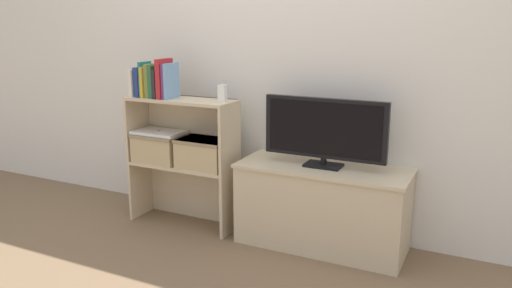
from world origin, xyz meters
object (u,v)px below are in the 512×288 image
tv (324,130)px  book_mustard (148,82)px  book_charcoal (160,84)px  book_crimson (164,79)px  storage_basket_right (204,152)px  laptop (159,132)px  baby_monitor (222,93)px  book_forest (156,81)px  book_teal (145,79)px  book_navy (142,82)px  book_olive (152,81)px  storage_basket_left (160,146)px  book_ivory (137,83)px  book_skyblue (171,81)px  tv_stand (322,206)px  book_plum (168,81)px

tv → book_mustard: 1.23m
book_charcoal → book_crimson: size_ratio=0.73×
book_crimson → storage_basket_right: (0.28, 0.01, -0.47)m
laptop → baby_monitor: bearing=1.7°
book_crimson → laptop: (-0.08, 0.01, -0.37)m
book_mustard → book_forest: (0.06, 0.00, 0.01)m
book_teal → storage_basket_right: 0.63m
book_navy → baby_monitor: book_navy is taller
book_olive → storage_basket_left: (0.03, 0.01, -0.45)m
book_teal → book_olive: 0.05m
book_charcoal → baby_monitor: size_ratio=1.36×
book_ivory → book_olive: 0.12m
book_teal → storage_basket_right: book_teal is taller
tv → book_teal: 1.26m
book_mustard → book_crimson: (0.13, 0.00, 0.03)m
tv → storage_basket_left: 1.17m
book_teal → book_olive: size_ratio=1.06×
book_skyblue → book_mustard: bearing=180.0°
tv_stand → baby_monitor: (-0.65, -0.07, 0.67)m
book_navy → book_crimson: 0.19m
book_navy → book_crimson: (0.19, 0.00, 0.03)m
tv → book_teal: bearing=-175.5°
book_navy → storage_basket_right: (0.47, 0.01, -0.44)m
book_crimson → book_plum: bearing=0.0°
book_olive → book_crimson: 0.11m
book_charcoal → book_plum: bearing=0.0°
book_teal → laptop: size_ratio=0.68×
book_mustard → book_charcoal: bearing=-0.0°
book_mustard → book_plum: size_ratio=0.88×
storage_basket_left → book_plum: bearing=-7.1°
tv_stand → book_plum: size_ratio=4.56×
book_mustard → tv: bearing=4.6°
book_charcoal → storage_basket_right: size_ratio=0.56×
tv → storage_basket_left: tv is taller
tv_stand → book_mustard: size_ratio=5.17×
book_olive → book_skyblue: bearing=-0.0°
book_forest → laptop: bearing=102.2°
tv → book_crimson: (-1.07, -0.10, 0.26)m
tv_stand → book_navy: bearing=-175.5°
book_charcoal → book_skyblue: book_skyblue is taller
tv → book_charcoal: book_charcoal is taller
storage_basket_right → book_ivory: bearing=-178.5°
tv → book_forest: book_forest is taller
book_ivory → book_plum: (0.26, 0.00, 0.02)m
book_ivory → book_teal: book_teal is taller
book_teal → storage_basket_right: bearing=1.7°
tv_stand → storage_basket_right: size_ratio=3.11×
tv → book_crimson: book_crimson is taller
baby_monitor → laptop: baby_monitor is taller
tv → book_navy: book_navy is taller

